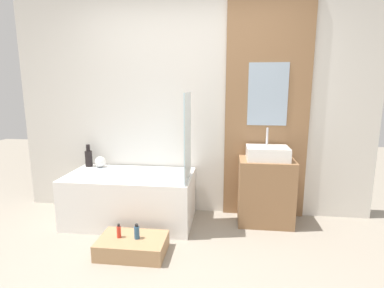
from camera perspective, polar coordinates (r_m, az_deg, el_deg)
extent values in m
cube|color=silver|center=(3.54, -0.13, 7.43)|extent=(4.20, 0.06, 2.60)
cube|color=#8E6642|center=(3.50, 14.10, 7.06)|extent=(0.93, 0.03, 2.60)
cube|color=#9EB2C6|center=(3.47, 14.24, 9.14)|extent=(0.44, 0.01, 0.69)
cube|color=white|center=(3.50, -11.59, -10.02)|extent=(1.39, 0.73, 0.56)
cube|color=silver|center=(3.41, -11.76, -5.73)|extent=(1.09, 0.51, 0.01)
cube|color=silver|center=(3.05, -0.84, 1.31)|extent=(0.01, 0.47, 0.90)
cube|color=#A87F56|center=(2.95, -11.28, -18.47)|extent=(0.61, 0.39, 0.15)
cube|color=#8E6642|center=(3.47, 13.83, -8.78)|extent=(0.59, 0.40, 0.73)
cube|color=white|center=(3.35, 14.18, -1.70)|extent=(0.45, 0.32, 0.14)
cylinder|color=silver|center=(3.40, 14.12, 1.40)|extent=(0.02, 0.02, 0.20)
cylinder|color=black|center=(3.86, -19.07, -2.66)|extent=(0.09, 0.09, 0.19)
cylinder|color=black|center=(3.83, -19.20, -0.68)|extent=(0.05, 0.05, 0.08)
sphere|color=silver|center=(3.78, -17.07, -3.27)|extent=(0.13, 0.13, 0.13)
cylinder|color=red|center=(2.93, -13.76, -15.96)|extent=(0.04, 0.04, 0.11)
cylinder|color=black|center=(2.90, -13.82, -14.80)|extent=(0.02, 0.02, 0.02)
cylinder|color=#2D567A|center=(2.88, -10.47, -16.26)|extent=(0.05, 0.05, 0.11)
cylinder|color=black|center=(2.85, -10.52, -15.01)|extent=(0.03, 0.03, 0.03)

